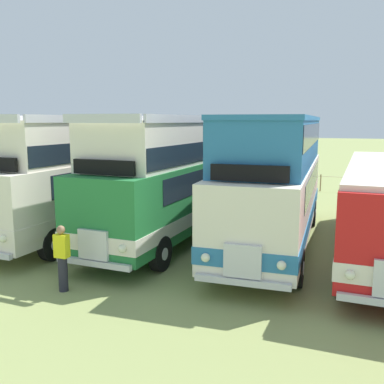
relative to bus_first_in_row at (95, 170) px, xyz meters
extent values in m
plane|color=#8C9956|center=(10.86, 0.08, -2.36)|extent=(200.00, 200.00, 0.00)
cube|color=silver|center=(-0.01, -0.12, -0.66)|extent=(2.98, 11.32, 2.30)
cube|color=silver|center=(-0.01, -0.12, -1.26)|extent=(3.02, 11.36, 0.44)
cube|color=#19232D|center=(0.01, 0.28, -0.06)|extent=(2.91, 8.92, 0.76)
sphere|color=#EAEACC|center=(0.65, -5.82, -1.26)|extent=(0.22, 0.22, 0.22)
cube|color=silver|center=(0.01, 0.13, 1.24)|extent=(2.84, 10.41, 1.50)
cube|color=silver|center=(0.21, 4.79, 2.04)|extent=(2.40, 0.20, 0.24)
cube|color=silver|center=(1.20, 0.08, 2.04)|extent=(0.54, 10.32, 0.24)
cube|color=silver|center=(-1.19, 0.18, 2.04)|extent=(0.54, 10.32, 0.24)
cube|color=#19232D|center=(0.01, 0.13, 0.94)|extent=(2.88, 10.32, 0.64)
cylinder|color=black|center=(0.97, -4.17, -1.84)|extent=(0.32, 1.05, 1.04)
cylinder|color=silver|center=(1.12, -4.18, -1.84)|extent=(0.04, 0.36, 0.36)
cylinder|color=black|center=(1.31, 3.64, -1.84)|extent=(0.32, 1.05, 1.04)
cylinder|color=silver|center=(1.46, 3.63, -1.84)|extent=(0.04, 0.36, 0.36)
cylinder|color=black|center=(-0.99, 3.74, -1.84)|extent=(0.32, 1.05, 1.04)
cylinder|color=silver|center=(-1.14, 3.75, -1.84)|extent=(0.04, 0.36, 0.36)
cube|color=#237538|center=(3.62, 0.00, -0.66)|extent=(3.05, 11.02, 2.30)
cube|color=silver|center=(3.62, 0.00, -1.26)|extent=(3.09, 11.06, 0.44)
cube|color=#19232D|center=(3.64, 0.40, -0.06)|extent=(2.96, 8.62, 0.76)
cube|color=#19232D|center=(3.34, -5.38, -0.01)|extent=(2.20, 0.21, 0.90)
cube|color=silver|center=(3.34, -5.49, -1.26)|extent=(0.90, 0.17, 0.80)
cube|color=silver|center=(3.34, -5.52, -1.76)|extent=(2.30, 0.26, 0.16)
sphere|color=#EAEACC|center=(4.24, -5.55, -1.26)|extent=(0.22, 0.22, 0.22)
sphere|color=#EAEACC|center=(2.44, -5.46, -1.26)|extent=(0.22, 0.22, 0.22)
cube|color=silver|center=(3.63, 0.25, 1.24)|extent=(2.90, 10.11, 1.50)
cube|color=silver|center=(3.37, -4.94, 2.04)|extent=(2.40, 0.22, 0.24)
cube|color=silver|center=(3.86, 4.75, 2.04)|extent=(2.40, 0.22, 0.24)
cube|color=silver|center=(4.83, 0.19, 2.04)|extent=(0.61, 10.00, 0.24)
cube|color=silver|center=(2.43, 0.31, 2.04)|extent=(0.61, 10.00, 0.24)
cube|color=#19232D|center=(3.63, 0.25, 0.94)|extent=(2.94, 10.02, 0.64)
cube|color=black|center=(3.37, -4.89, 0.74)|extent=(1.90, 0.22, 0.40)
cylinder|color=black|center=(4.57, -3.90, -1.84)|extent=(0.33, 1.05, 1.04)
cylinder|color=silver|center=(4.72, -3.91, -1.84)|extent=(0.04, 0.36, 0.36)
cylinder|color=black|center=(2.27, -3.78, -1.84)|extent=(0.33, 1.05, 1.04)
cylinder|color=silver|center=(2.12, -3.78, -1.84)|extent=(0.04, 0.36, 0.36)
cylinder|color=black|center=(4.95, 3.59, -1.84)|extent=(0.33, 1.05, 1.04)
cylinder|color=silver|center=(5.10, 3.59, -1.84)|extent=(0.04, 0.36, 0.36)
cylinder|color=black|center=(2.65, 3.71, -1.84)|extent=(0.33, 1.05, 1.04)
cylinder|color=silver|center=(2.50, 3.72, -1.84)|extent=(0.04, 0.36, 0.36)
cube|color=silver|center=(7.24, -0.17, -0.66)|extent=(2.77, 10.61, 2.30)
cube|color=teal|center=(7.24, -0.17, -1.26)|extent=(2.81, 10.65, 0.44)
cube|color=#19232D|center=(7.23, 0.23, -0.06)|extent=(2.74, 8.21, 0.76)
cube|color=#19232D|center=(7.37, -5.39, -0.01)|extent=(2.20, 0.16, 0.90)
cube|color=silver|center=(7.37, -5.50, -1.26)|extent=(0.90, 0.14, 0.80)
cube|color=silver|center=(7.37, -5.53, -1.76)|extent=(2.30, 0.20, 0.16)
sphere|color=#EAEACC|center=(8.27, -5.48, -1.26)|extent=(0.22, 0.22, 0.22)
sphere|color=#EAEACC|center=(6.47, -5.53, -1.26)|extent=(0.22, 0.22, 0.22)
cube|color=teal|center=(7.23, 0.08, 1.24)|extent=(2.64, 9.71, 1.50)
cube|color=teal|center=(7.23, 0.08, 2.06)|extent=(2.71, 9.81, 0.14)
cube|color=#19232D|center=(7.23, 0.08, 1.54)|extent=(2.68, 9.61, 0.68)
cube|color=black|center=(7.36, -4.90, 0.74)|extent=(1.90, 0.17, 0.40)
cylinder|color=black|center=(8.48, -3.82, -1.84)|extent=(0.31, 1.05, 1.04)
cylinder|color=silver|center=(8.63, -3.81, -1.84)|extent=(0.03, 0.36, 0.36)
cylinder|color=black|center=(6.18, -3.88, -1.84)|extent=(0.31, 1.05, 1.04)
cylinder|color=silver|center=(6.03, -3.88, -1.84)|extent=(0.03, 0.36, 0.36)
cylinder|color=black|center=(8.30, 3.33, -1.84)|extent=(0.31, 1.05, 1.04)
cylinder|color=silver|center=(8.45, 3.33, -1.84)|extent=(0.03, 0.36, 0.36)
cylinder|color=black|center=(6.00, 3.27, -1.84)|extent=(0.31, 1.05, 1.04)
cylinder|color=silver|center=(5.85, 3.27, -1.84)|extent=(0.03, 0.36, 0.36)
sphere|color=#EAEACC|center=(9.74, -5.61, -1.26)|extent=(0.22, 0.22, 0.22)
cylinder|color=black|center=(9.55, -3.94, -1.84)|extent=(0.32, 1.05, 1.04)
cylinder|color=silver|center=(9.40, -3.94, -1.84)|extent=(0.03, 0.36, 0.36)
cylinder|color=black|center=(9.86, 3.87, -1.84)|extent=(0.32, 1.05, 1.04)
cylinder|color=silver|center=(9.71, 3.87, -1.84)|extent=(0.03, 0.36, 0.36)
cylinder|color=#23232D|center=(2.83, -6.15, -1.91)|extent=(0.24, 0.24, 0.90)
cube|color=yellow|center=(2.83, -6.15, -1.16)|extent=(0.36, 0.22, 0.60)
sphere|color=#9E7051|center=(2.83, -6.15, -0.74)|extent=(0.22, 0.22, 0.22)
cylinder|color=#8C704C|center=(-3.01, 12.80, -1.84)|extent=(0.08, 0.08, 1.05)
cylinder|color=#8C704C|center=(2.54, 12.80, -1.84)|extent=(0.08, 0.08, 1.05)
cylinder|color=#8C704C|center=(8.09, 12.80, -1.84)|extent=(0.08, 0.08, 1.05)
cylinder|color=beige|center=(10.86, 12.80, -1.43)|extent=(27.73, 0.03, 0.03)
camera|label=1|loc=(9.53, -15.05, 1.98)|focal=40.58mm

